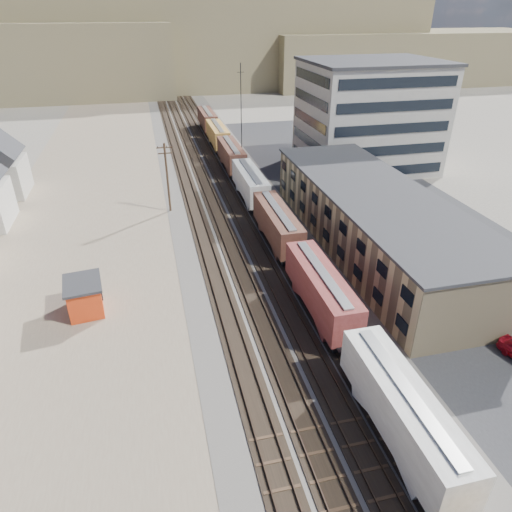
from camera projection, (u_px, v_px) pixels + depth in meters
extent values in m
plane|color=#6B6356|center=(333.00, 425.00, 32.71)|extent=(300.00, 300.00, 0.00)
cube|color=#4C4742|center=(219.00, 187.00, 75.28)|extent=(18.00, 200.00, 0.06)
cube|color=#796653|center=(87.00, 224.00, 62.68)|extent=(24.00, 180.00, 0.03)
cube|color=#232326|center=(384.00, 210.00, 67.00)|extent=(26.00, 120.00, 0.04)
cube|color=black|center=(189.00, 190.00, 74.22)|extent=(2.60, 200.00, 0.08)
cube|color=#38281E|center=(184.00, 189.00, 74.02)|extent=(0.08, 200.00, 0.16)
cube|color=#38281E|center=(193.00, 188.00, 74.31)|extent=(0.08, 200.00, 0.16)
cube|color=black|center=(207.00, 188.00, 74.83)|extent=(2.60, 200.00, 0.08)
cube|color=#38281E|center=(203.00, 188.00, 74.63)|extent=(0.08, 200.00, 0.16)
cube|color=#38281E|center=(211.00, 187.00, 74.92)|extent=(0.08, 200.00, 0.16)
cube|color=black|center=(225.00, 187.00, 75.45)|extent=(2.60, 200.00, 0.08)
cube|color=#38281E|center=(221.00, 186.00, 75.24)|extent=(0.08, 200.00, 0.16)
cube|color=#38281E|center=(229.00, 186.00, 75.53)|extent=(0.08, 200.00, 0.16)
cube|color=black|center=(242.00, 185.00, 76.02)|extent=(2.60, 200.00, 0.08)
cube|color=#38281E|center=(237.00, 185.00, 75.81)|extent=(0.08, 200.00, 0.16)
cube|color=#38281E|center=(246.00, 184.00, 76.11)|extent=(0.08, 200.00, 0.16)
cube|color=black|center=(440.00, 499.00, 27.00)|extent=(2.20, 2.20, 0.90)
cube|color=black|center=(365.00, 380.00, 35.64)|extent=(2.20, 2.20, 0.90)
cube|color=beige|center=(402.00, 409.00, 30.28)|extent=(3.00, 13.34, 3.40)
cube|color=#B7B7B2|center=(407.00, 389.00, 29.42)|extent=(0.90, 12.32, 0.16)
cube|color=black|center=(340.00, 339.00, 39.94)|extent=(2.20, 2.20, 0.90)
cube|color=black|center=(303.00, 280.00, 48.59)|extent=(2.20, 2.20, 0.90)
cube|color=maroon|center=(321.00, 288.00, 43.23)|extent=(3.00, 13.34, 3.40)
cube|color=#B7B7B2|center=(322.00, 272.00, 42.37)|extent=(0.90, 12.33, 0.16)
cube|color=black|center=(289.00, 258.00, 52.89)|extent=(2.20, 2.20, 0.90)
cube|color=black|center=(267.00, 222.00, 61.53)|extent=(2.20, 2.20, 0.90)
cube|color=#48261F|center=(277.00, 223.00, 56.17)|extent=(3.00, 13.34, 3.40)
cube|color=#B7B7B2|center=(278.00, 210.00, 55.31)|extent=(0.90, 12.33, 0.16)
cube|color=black|center=(258.00, 208.00, 65.83)|extent=(2.20, 2.20, 0.90)
cube|color=black|center=(243.00, 184.00, 74.48)|extent=(2.20, 2.20, 0.90)
cube|color=beige|center=(250.00, 182.00, 69.12)|extent=(3.00, 13.34, 3.40)
cube|color=#B7B7B2|center=(250.00, 171.00, 68.26)|extent=(0.90, 12.33, 0.16)
cube|color=black|center=(237.00, 175.00, 78.78)|extent=(2.20, 2.20, 0.90)
cube|color=black|center=(227.00, 158.00, 87.42)|extent=(2.20, 2.20, 0.90)
cube|color=#48261F|center=(231.00, 154.00, 82.06)|extent=(3.00, 13.34, 3.40)
cube|color=#B7B7B2|center=(231.00, 144.00, 81.20)|extent=(0.90, 12.32, 0.16)
cube|color=black|center=(222.00, 151.00, 91.72)|extent=(2.20, 2.20, 0.90)
cube|color=black|center=(214.00, 138.00, 100.37)|extent=(2.20, 2.20, 0.90)
cube|color=#AB722D|center=(218.00, 134.00, 95.01)|extent=(3.00, 13.34, 3.40)
cube|color=#B7B7B2|center=(217.00, 125.00, 94.15)|extent=(0.90, 12.32, 0.16)
cube|color=black|center=(211.00, 133.00, 104.67)|extent=(2.20, 2.20, 0.90)
cube|color=black|center=(205.00, 123.00, 113.31)|extent=(2.20, 2.20, 0.90)
cube|color=#48261F|center=(207.00, 118.00, 107.95)|extent=(3.00, 13.34, 3.40)
cube|color=#B7B7B2|center=(207.00, 111.00, 107.10)|extent=(0.90, 12.32, 0.16)
cube|color=tan|center=(374.00, 220.00, 55.37)|extent=(12.00, 40.00, 7.00)
cube|color=#2D2D30|center=(377.00, 192.00, 53.64)|extent=(12.40, 40.40, 0.30)
cube|color=black|center=(326.00, 235.00, 54.76)|extent=(0.12, 36.00, 1.20)
cube|color=black|center=(328.00, 212.00, 53.32)|extent=(0.12, 36.00, 1.20)
cube|color=#9E998E|center=(368.00, 117.00, 80.92)|extent=(22.00, 18.00, 18.00)
cube|color=#2D2D30|center=(375.00, 61.00, 76.48)|extent=(22.60, 18.60, 0.50)
cube|color=black|center=(309.00, 120.00, 78.67)|extent=(0.12, 16.00, 16.00)
cube|color=black|center=(393.00, 129.00, 73.22)|extent=(20.00, 0.12, 16.00)
cylinder|color=#382619|center=(167.00, 178.00, 64.33)|extent=(0.32, 0.32, 10.00)
cube|color=#382619|center=(164.00, 147.00, 62.20)|extent=(2.20, 0.14, 0.14)
cube|color=#382619|center=(165.00, 153.00, 62.59)|extent=(1.90, 0.14, 0.14)
cylinder|color=black|center=(169.00, 146.00, 62.25)|extent=(0.08, 0.08, 0.22)
cylinder|color=black|center=(241.00, 117.00, 80.69)|extent=(0.16, 0.16, 18.00)
cube|color=black|center=(241.00, 72.00, 77.07)|extent=(1.20, 0.08, 0.08)
cube|color=brown|center=(222.00, 44.00, 166.30)|extent=(140.00, 45.00, 28.00)
cube|color=brown|center=(407.00, 57.00, 174.49)|extent=(110.00, 38.00, 18.00)
cube|color=brown|center=(137.00, 36.00, 176.24)|extent=(200.00, 60.00, 32.00)
cube|color=red|center=(85.00, 298.00, 44.24)|extent=(3.56, 4.45, 3.08)
cube|color=#2D2D30|center=(82.00, 283.00, 43.45)|extent=(4.02, 4.91, 0.26)
cube|color=black|center=(102.00, 293.00, 44.68)|extent=(0.23, 1.03, 1.03)
imported|color=navy|center=(407.00, 195.00, 70.43)|extent=(5.59, 5.31, 1.47)
imported|color=white|center=(392.00, 160.00, 86.24)|extent=(3.31, 4.69, 1.48)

